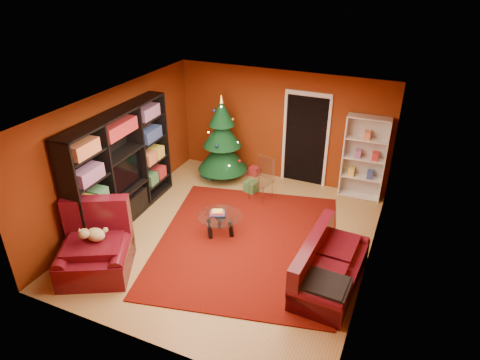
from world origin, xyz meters
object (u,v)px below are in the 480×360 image
at_px(dog, 96,235).
at_px(sofa, 332,263).
at_px(gift_box_teal, 210,170).
at_px(white_bookshelf, 364,158).
at_px(christmas_tree, 222,139).
at_px(gift_box_red, 254,171).
at_px(gift_box_green, 251,187).
at_px(coffee_table, 220,225).
at_px(media_unit, 122,168).
at_px(acrylic_chair, 261,182).
at_px(armchair, 94,248).
at_px(rug, 247,242).

relative_size(dog, sofa, 0.21).
bearing_deg(gift_box_teal, sofa, -36.05).
relative_size(white_bookshelf, sofa, 1.01).
relative_size(christmas_tree, gift_box_red, 9.37).
bearing_deg(dog, gift_box_green, 41.87).
bearing_deg(gift_box_green, coffee_table, -87.03).
bearing_deg(media_unit, christmas_tree, 63.07).
bearing_deg(acrylic_chair, sofa, -32.00).
distance_m(white_bookshelf, coffee_table, 3.45).
height_order(gift_box_red, coffee_table, coffee_table).
relative_size(gift_box_teal, armchair, 0.26).
relative_size(media_unit, gift_box_teal, 8.99).
xyz_separation_m(christmas_tree, coffee_table, (0.99, -2.15, -0.79)).
bearing_deg(dog, media_unit, 83.94).
bearing_deg(media_unit, armchair, -72.74).
relative_size(gift_box_red, dog, 0.56).
xyz_separation_m(white_bookshelf, armchair, (-3.63, -4.38, -0.45)).
bearing_deg(acrylic_chair, media_unit, -128.43).
distance_m(rug, sofa, 1.79).
bearing_deg(sofa, gift_box_teal, 56.77).
xyz_separation_m(christmas_tree, sofa, (3.24, -2.66, -0.61)).
xyz_separation_m(gift_box_teal, coffee_table, (1.31, -2.09, 0.06)).
height_order(armchair, coffee_table, armchair).
bearing_deg(media_unit, coffee_table, 2.51).
xyz_separation_m(rug, media_unit, (-2.61, -0.15, 1.11)).
bearing_deg(gift_box_green, rug, -69.80).
xyz_separation_m(rug, coffee_table, (-0.58, 0.04, 0.21)).
height_order(gift_box_green, sofa, sofa).
height_order(media_unit, gift_box_teal, media_unit).
distance_m(armchair, acrylic_chair, 3.78).
relative_size(christmas_tree, white_bookshelf, 1.09).
bearing_deg(christmas_tree, gift_box_green, -22.39).
relative_size(rug, acrylic_chair, 4.39).
bearing_deg(gift_box_red, acrylic_chair, -61.10).
bearing_deg(christmas_tree, dog, -96.46).
height_order(white_bookshelf, coffee_table, white_bookshelf).
relative_size(media_unit, acrylic_chair, 3.37).
xyz_separation_m(gift_box_green, gift_box_red, (-0.25, 0.81, -0.02)).
relative_size(gift_box_green, white_bookshelf, 0.14).
distance_m(armchair, sofa, 3.93).
distance_m(gift_box_green, sofa, 3.29).
distance_m(gift_box_teal, gift_box_green, 1.26).
bearing_deg(sofa, rug, 77.00).
bearing_deg(armchair, sofa, -8.00).
xyz_separation_m(rug, sofa, (1.68, -0.48, 0.40)).
distance_m(white_bookshelf, sofa, 3.12).
bearing_deg(acrylic_chair, armchair, -102.51).
bearing_deg(coffee_table, rug, -3.58).
relative_size(white_bookshelf, acrylic_chair, 2.21).
xyz_separation_m(gift_box_red, sofa, (2.60, -3.10, 0.30)).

